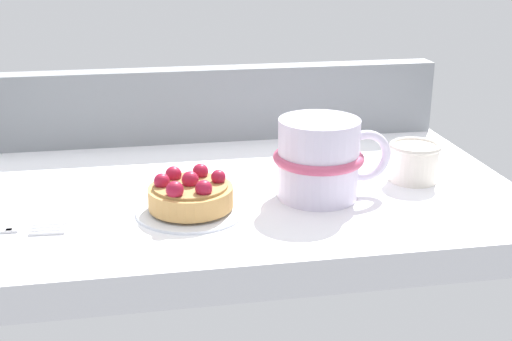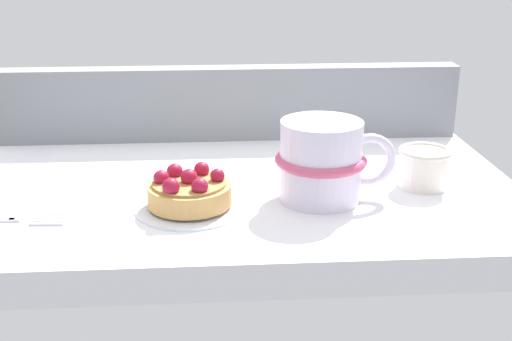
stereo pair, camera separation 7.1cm
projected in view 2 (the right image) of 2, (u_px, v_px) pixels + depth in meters
ground_plane at (236, 198)px, 78.61cm from camera, size 66.08×41.16×3.73cm
window_rail_back at (230, 103)px, 93.84cm from camera, size 64.76×3.71×10.30cm
dessert_plate at (190, 207)px, 70.53cm from camera, size 11.70×11.70×0.63cm
raspberry_tart at (189, 191)px, 69.90cm from camera, size 8.96×8.96×3.94cm
coffee_mug at (323, 161)px, 71.84cm from camera, size 13.40×10.08×8.97cm
sugar_bowl at (424, 167)px, 76.18cm from camera, size 6.13×6.13×4.61cm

